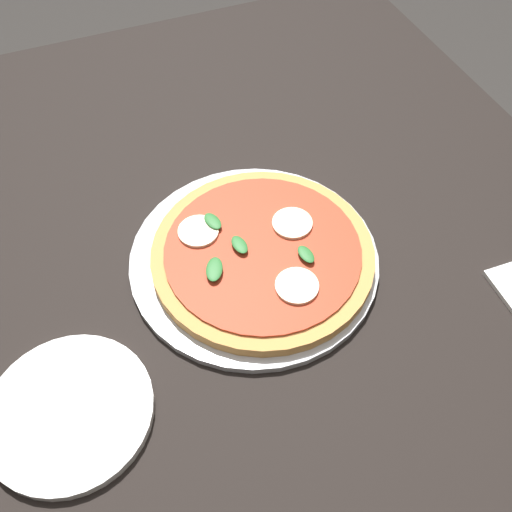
{
  "coord_description": "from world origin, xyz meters",
  "views": [
    {
      "loc": [
        0.52,
        -0.19,
        1.4
      ],
      "look_at": [
        0.05,
        0.0,
        0.73
      ],
      "focal_mm": 39.51,
      "sensor_mm": 36.0,
      "label": 1
    }
  ],
  "objects": [
    {
      "name": "ground_plane",
      "position": [
        0.0,
        0.0,
        0.0
      ],
      "size": [
        6.0,
        6.0,
        0.0
      ],
      "primitive_type": "plane",
      "color": "#2D2B28"
    },
    {
      "name": "dining_table",
      "position": [
        0.0,
        0.0,
        0.64
      ],
      "size": [
        1.29,
        1.14,
        0.72
      ],
      "color": "black",
      "rests_on": "ground_plane"
    },
    {
      "name": "serving_tray",
      "position": [
        0.05,
        0.0,
        0.73
      ],
      "size": [
        0.37,
        0.37,
        0.01
      ],
      "primitive_type": "cylinder",
      "color": "silver",
      "rests_on": "dining_table"
    },
    {
      "name": "pizza",
      "position": [
        0.06,
        0.01,
        0.75
      ],
      "size": [
        0.33,
        0.33,
        0.03
      ],
      "color": "tan",
      "rests_on": "serving_tray"
    },
    {
      "name": "plate_white",
      "position": [
        0.18,
        -0.3,
        0.73
      ],
      "size": [
        0.21,
        0.21,
        0.01
      ],
      "primitive_type": "cylinder",
      "color": "white",
      "rests_on": "dining_table"
    }
  ]
}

